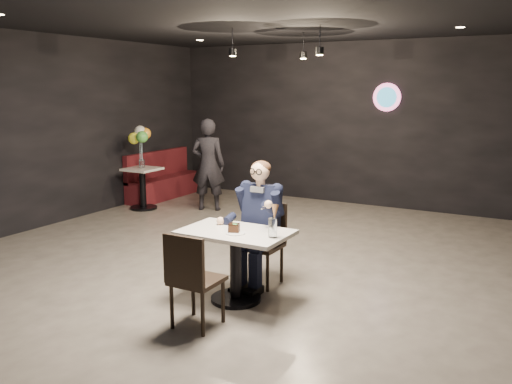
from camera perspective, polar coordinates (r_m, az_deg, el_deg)
The scene contains 17 objects.
floor at distance 6.66m, azimuth -4.69°, elevation -8.17°, with size 9.00×9.00×0.00m, color gray.
wall_sign at distance 10.06m, azimuth 13.62°, elevation 9.67°, with size 0.50×0.06×0.50m, color pink, non-canonical shape.
pendant_lights at distance 8.06m, azimuth 3.21°, elevation 15.96°, with size 1.40×1.20×0.36m, color black.
main_table at distance 5.62m, azimuth -2.15°, elevation -7.79°, with size 1.10×0.70×0.75m, color silver.
chair_far at distance 6.05m, azimuth 0.56°, elevation -5.56°, with size 0.42×0.46×0.92m, color black.
chair_near at distance 5.06m, azimuth -6.21°, elevation -9.01°, with size 0.42×0.46×0.92m, color black.
seated_man at distance 5.98m, azimuth 0.56°, elevation -3.17°, with size 0.60×0.80×1.44m, color black.
dessert_plate at distance 5.40m, azimuth -2.16°, elevation -4.36°, with size 0.19×0.19×0.01m, color white.
cake_slice at distance 5.42m, azimuth -2.32°, elevation -3.82°, with size 0.11×0.09×0.07m, color black.
mint_leaf at distance 5.40m, azimuth -2.22°, elevation -3.41°, with size 0.07×0.04×0.01m, color #2B8538.
sundae_glass at distance 5.25m, azimuth 1.77°, elevation -3.78°, with size 0.08×0.08×0.19m, color silver.
wafer_cone at distance 5.21m, azimuth 2.00°, elevation -2.12°, with size 0.07×0.07×0.14m, color tan.
booth_bench at distance 10.93m, azimuth -9.62°, elevation 1.81°, with size 0.46×1.85×0.92m, color #4C1019.
side_table at distance 10.01m, azimuth -11.82°, elevation 0.23°, with size 0.56×0.56×0.70m, color silver.
balloon_vase at distance 9.93m, azimuth -11.93°, elevation 2.94°, with size 0.10×0.10×0.16m, color silver.
balloon_bunch at distance 9.88m, azimuth -12.02°, elevation 5.14°, with size 0.38×0.38×0.62m, color #FFFE35.
passerby at distance 9.67m, azimuth -5.06°, elevation 2.88°, with size 0.60×0.39×1.64m, color black.
Camera 1 is at (3.52, -5.21, 2.19)m, focal length 38.00 mm.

